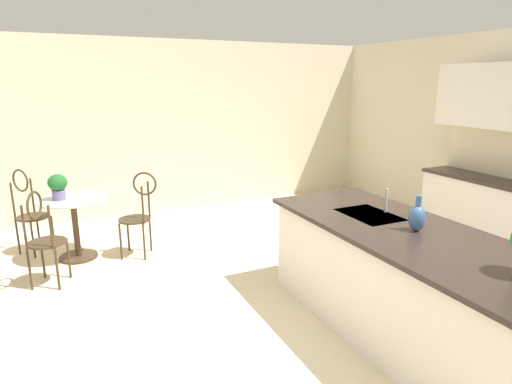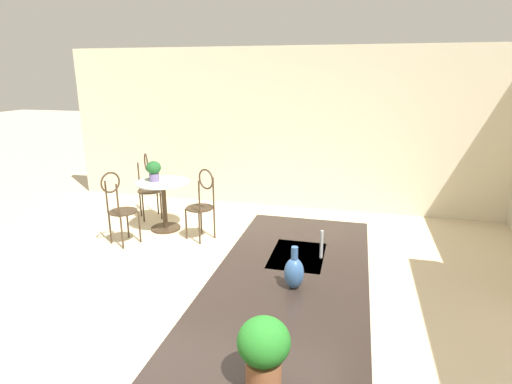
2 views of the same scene
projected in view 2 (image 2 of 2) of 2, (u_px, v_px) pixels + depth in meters
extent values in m
plane|color=beige|center=(188.00, 359.00, 3.39)|extent=(40.00, 40.00, 0.00)
cube|color=beige|center=(283.00, 130.00, 6.98)|extent=(0.12, 7.80, 2.70)
cube|color=white|center=(284.00, 353.00, 2.79)|extent=(2.70, 0.96, 0.88)
cube|color=#2D231E|center=(285.00, 293.00, 2.66)|extent=(2.80, 1.06, 0.04)
cube|color=#B2B5BA|center=(297.00, 257.00, 3.17)|extent=(0.56, 0.40, 0.03)
cylinder|color=#3D2D1E|center=(166.00, 228.00, 6.22)|extent=(0.44, 0.44, 0.03)
cylinder|color=#3D2D1E|center=(164.00, 205.00, 6.12)|extent=(0.07, 0.07, 0.69)
cylinder|color=#B2C6C1|center=(163.00, 182.00, 6.02)|extent=(0.80, 0.80, 0.01)
cylinder|color=#3D2D1E|center=(186.00, 224.00, 5.79)|extent=(0.03, 0.03, 0.45)
cylinder|color=#3D2D1E|center=(201.00, 219.00, 6.00)|extent=(0.03, 0.03, 0.45)
cylinder|color=#3D2D1E|center=(199.00, 229.00, 5.62)|extent=(0.03, 0.03, 0.45)
cylinder|color=#3D2D1E|center=(214.00, 223.00, 5.82)|extent=(0.03, 0.03, 0.45)
cylinder|color=#3D2D1E|center=(200.00, 208.00, 5.74)|extent=(0.51, 0.51, 0.02)
cylinder|color=#3D2D1E|center=(199.00, 197.00, 5.49)|extent=(0.03, 0.03, 0.45)
cylinder|color=#3D2D1E|center=(213.00, 193.00, 5.68)|extent=(0.03, 0.03, 0.45)
torus|color=#3D2D1E|center=(206.00, 179.00, 5.53)|extent=(0.15, 0.26, 0.28)
cylinder|color=#3D2D1E|center=(128.00, 223.00, 5.85)|extent=(0.03, 0.03, 0.45)
cylinder|color=#3D2D1E|center=(140.00, 227.00, 5.68)|extent=(0.03, 0.03, 0.45)
cylinder|color=#3D2D1E|center=(110.00, 228.00, 5.64)|extent=(0.03, 0.03, 0.45)
cylinder|color=#3D2D1E|center=(122.00, 233.00, 5.47)|extent=(0.03, 0.03, 0.45)
cylinder|color=#3D2D1E|center=(123.00, 211.00, 5.59)|extent=(0.50, 0.50, 0.02)
cylinder|color=#3D2D1E|center=(107.00, 197.00, 5.50)|extent=(0.03, 0.03, 0.45)
cylinder|color=#3D2D1E|center=(118.00, 201.00, 5.34)|extent=(0.03, 0.03, 0.45)
torus|color=#3D2D1E|center=(110.00, 182.00, 5.36)|extent=(0.27, 0.14, 0.28)
cylinder|color=#3D2D1E|center=(161.00, 206.00, 6.58)|extent=(0.03, 0.03, 0.45)
cylinder|color=#3D2D1E|center=(143.00, 208.00, 6.47)|extent=(0.03, 0.03, 0.45)
cylinder|color=#3D2D1E|center=(158.00, 201.00, 6.83)|extent=(0.03, 0.03, 0.45)
cylinder|color=#3D2D1E|center=(140.00, 203.00, 6.72)|extent=(0.03, 0.03, 0.45)
cylinder|color=#3D2D1E|center=(150.00, 191.00, 6.59)|extent=(0.53, 0.53, 0.02)
cylinder|color=#3D2D1E|center=(155.00, 175.00, 6.71)|extent=(0.03, 0.03, 0.45)
cylinder|color=#3D2D1E|center=(139.00, 176.00, 6.61)|extent=(0.03, 0.03, 0.45)
torus|color=#3D2D1E|center=(146.00, 162.00, 6.59)|extent=(0.24, 0.19, 0.28)
cylinder|color=#B2B5BA|center=(322.00, 244.00, 3.10)|extent=(0.02, 0.02, 0.22)
cylinder|color=#7A669E|center=(154.00, 177.00, 6.05)|extent=(0.14, 0.14, 0.12)
ellipsoid|color=#22632C|center=(154.00, 168.00, 6.01)|extent=(0.21, 0.21, 0.19)
cylinder|color=#9E603D|center=(264.00, 373.00, 1.83)|extent=(0.16, 0.16, 0.13)
ellipsoid|color=#288429|center=(264.00, 342.00, 1.79)|extent=(0.24, 0.24, 0.22)
ellipsoid|color=#386099|center=(294.00, 273.00, 2.66)|extent=(0.13, 0.13, 0.21)
cylinder|color=#386099|center=(295.00, 253.00, 2.62)|extent=(0.04, 0.04, 0.08)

